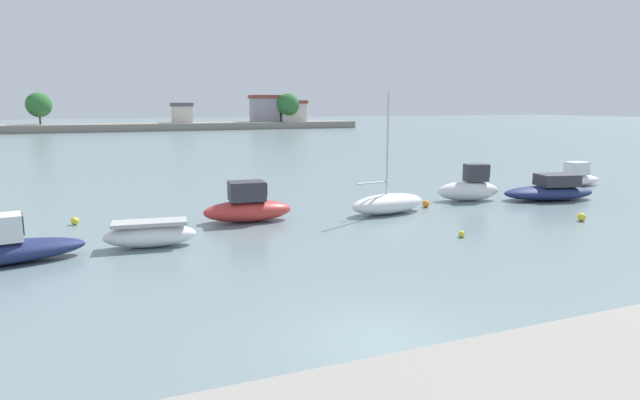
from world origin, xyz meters
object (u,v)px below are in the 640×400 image
(moored_boat_4, at_px, (388,203))
(mooring_buoy_2, at_px, (582,217))
(moored_boat_3, at_px, (248,207))
(mooring_buoy_4, at_px, (75,221))
(moored_boat_6, at_px, (550,190))
(moored_boat_5, at_px, (469,188))
(moored_boat_7, at_px, (576,178))
(mooring_buoy_1, at_px, (462,234))
(moored_boat_2, at_px, (150,234))
(mooring_buoy_3, at_px, (475,178))
(mooring_buoy_0, at_px, (426,204))

(moored_boat_4, distance_m, mooring_buoy_2, 8.72)
(mooring_buoy_2, bearing_deg, moored_boat_3, 157.82)
(mooring_buoy_4, bearing_deg, moored_boat_4, -12.35)
(moored_boat_6, bearing_deg, moored_boat_5, 173.20)
(moored_boat_6, distance_m, mooring_buoy_4, 24.22)
(moored_boat_7, bearing_deg, moored_boat_3, -170.70)
(moored_boat_4, height_order, mooring_buoy_1, moored_boat_4)
(moored_boat_6, height_order, mooring_buoy_2, moored_boat_6)
(moored_boat_2, xyz_separation_m, moored_boat_7, (26.82, 5.25, 0.07))
(mooring_buoy_2, distance_m, mooring_buoy_4, 22.55)
(moored_boat_2, relative_size, mooring_buoy_4, 10.02)
(mooring_buoy_4, bearing_deg, moored_boat_2, -61.79)
(moored_boat_5, distance_m, mooring_buoy_1, 8.64)
(moored_boat_2, xyz_separation_m, moored_boat_4, (11.15, 2.04, 0.04))
(moored_boat_6, bearing_deg, moored_boat_2, -162.26)
(moored_boat_3, distance_m, mooring_buoy_3, 19.26)
(moored_boat_3, xyz_separation_m, mooring_buoy_1, (7.08, -6.08, -0.55))
(moored_boat_2, relative_size, moored_boat_3, 0.84)
(moored_boat_5, xyz_separation_m, mooring_buoy_0, (-3.27, -0.77, -0.51))
(moored_boat_7, relative_size, mooring_buoy_1, 13.87)
(moored_boat_3, xyz_separation_m, mooring_buoy_3, (17.96, 6.94, -0.49))
(moored_boat_7, bearing_deg, moored_boat_5, -166.33)
(mooring_buoy_3, bearing_deg, mooring_buoy_4, -169.32)
(moored_boat_4, xyz_separation_m, moored_boat_7, (15.67, 3.22, 0.03))
(moored_boat_4, distance_m, moored_boat_5, 6.03)
(moored_boat_3, xyz_separation_m, mooring_buoy_0, (9.29, -0.20, -0.49))
(moored_boat_2, relative_size, moored_boat_5, 0.94)
(moored_boat_3, height_order, mooring_buoy_1, moored_boat_3)
(moored_boat_2, relative_size, moored_boat_4, 0.60)
(moored_boat_4, bearing_deg, mooring_buoy_4, 158.52)
(moored_boat_5, bearing_deg, moored_boat_6, -6.42)
(moored_boat_5, bearing_deg, moored_boat_2, -155.64)
(mooring_buoy_3, xyz_separation_m, mooring_buoy_4, (-25.14, -4.74, -0.02))
(mooring_buoy_4, bearing_deg, mooring_buoy_3, 10.68)
(moored_boat_2, height_order, mooring_buoy_1, moored_boat_2)
(moored_boat_6, bearing_deg, mooring_buoy_1, -139.64)
(moored_boat_7, bearing_deg, moored_boat_2, -165.69)
(moored_boat_4, xyz_separation_m, mooring_buoy_4, (-13.88, 3.04, -0.33))
(moored_boat_4, bearing_deg, moored_boat_6, -9.65)
(mooring_buoy_3, bearing_deg, moored_boat_2, -156.34)
(mooring_buoy_0, relative_size, mooring_buoy_4, 1.07)
(moored_boat_6, xyz_separation_m, mooring_buoy_3, (1.12, 7.87, -0.33))
(mooring_buoy_4, bearing_deg, moored_boat_7, 0.34)
(moored_boat_2, relative_size, mooring_buoy_0, 9.36)
(mooring_buoy_0, xyz_separation_m, mooring_buoy_1, (-2.21, -5.89, -0.05))
(moored_boat_7, bearing_deg, mooring_buoy_3, 137.20)
(moored_boat_3, height_order, moored_boat_4, moored_boat_4)
(moored_boat_3, bearing_deg, mooring_buoy_1, -35.57)
(mooring_buoy_0, distance_m, mooring_buoy_2, 7.20)
(mooring_buoy_2, bearing_deg, moored_boat_4, 146.22)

